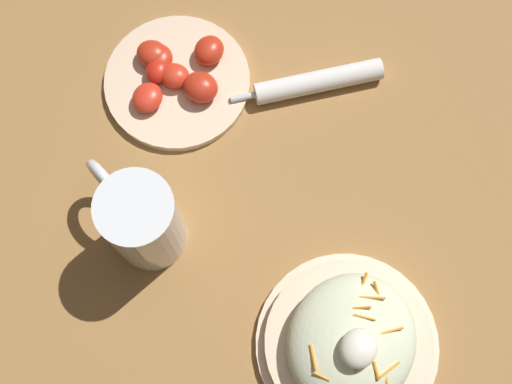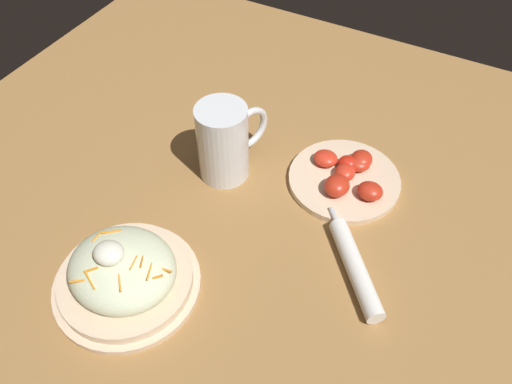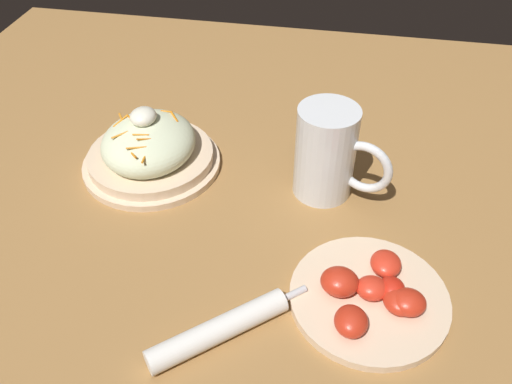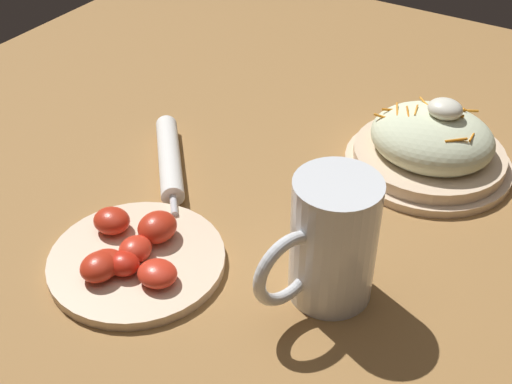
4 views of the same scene
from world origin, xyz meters
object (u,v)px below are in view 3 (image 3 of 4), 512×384
at_px(salad_plate, 150,149).
at_px(beer_mug, 327,158).
at_px(tomato_plate, 371,296).
at_px(napkin_roll, 220,329).

relative_size(salad_plate, beer_mug, 1.53).
bearing_deg(beer_mug, tomato_plate, 20.57).
height_order(napkin_roll, tomato_plate, tomato_plate).
bearing_deg(tomato_plate, beer_mug, -159.43).
distance_m(salad_plate, napkin_roll, 0.37).
bearing_deg(napkin_roll, beer_mug, 161.44).
distance_m(salad_plate, beer_mug, 0.30).
bearing_deg(tomato_plate, salad_plate, -120.68).
height_order(salad_plate, beer_mug, beer_mug).
relative_size(salad_plate, napkin_roll, 1.29).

